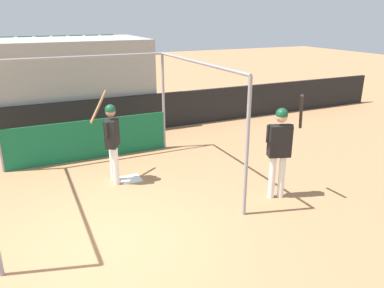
% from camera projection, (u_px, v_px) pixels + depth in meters
% --- Properties ---
extents(ground_plane, '(60.00, 60.00, 0.00)m').
position_uv_depth(ground_plane, '(108.00, 242.00, 6.08)').
color(ground_plane, '#A8754C').
extents(outfield_wall, '(24.00, 0.12, 1.14)m').
position_uv_depth(outfield_wall, '(61.00, 122.00, 10.79)').
color(outfield_wall, black).
rests_on(outfield_wall, ground).
extents(bleacher_section, '(5.95, 3.20, 2.82)m').
position_uv_depth(bleacher_section, '(52.00, 84.00, 11.93)').
color(bleacher_section, '#9E9E99').
rests_on(bleacher_section, ground).
extents(batting_cage, '(4.11, 4.14, 2.59)m').
position_uv_depth(batting_cage, '(93.00, 124.00, 8.58)').
color(batting_cage, gray).
rests_on(batting_cage, ground).
extents(home_plate, '(0.44, 0.44, 0.02)m').
position_uv_depth(home_plate, '(131.00, 179.00, 8.40)').
color(home_plate, white).
rests_on(home_plate, ground).
extents(player_batter, '(0.63, 0.95, 1.94)m').
position_uv_depth(player_batter, '(112.00, 136.00, 7.93)').
color(player_batter, white).
rests_on(player_batter, ground).
extents(player_waiting, '(0.81, 0.53, 2.15)m').
position_uv_depth(player_waiting, '(280.00, 144.00, 7.23)').
color(player_waiting, white).
rests_on(player_waiting, ground).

